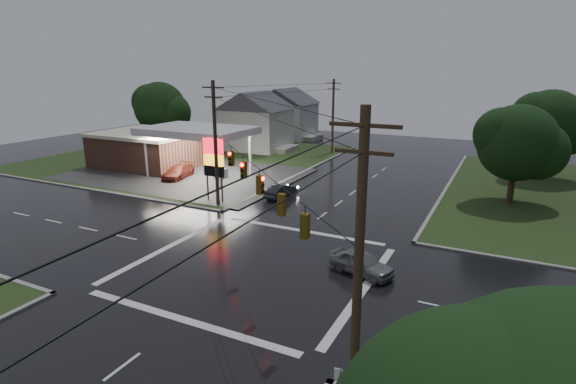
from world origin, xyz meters
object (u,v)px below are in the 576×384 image
at_px(utility_pole_se, 358,271).
at_px(utility_pole_n, 333,115).
at_px(house_near, 256,120).
at_px(tree_nw_behind, 161,108).
at_px(house_far, 286,113).
at_px(tree_ne_far, 551,123).
at_px(tree_ne_near, 519,143).
at_px(car_north, 281,191).
at_px(pylon_sign, 214,159).
at_px(gas_station, 157,147).
at_px(car_crossing, 362,263).
at_px(car_pump, 178,172).
at_px(utility_pole_nw, 215,143).

relative_size(utility_pole_se, utility_pole_n, 1.05).
xyz_separation_m(house_near, tree_nw_behind, (-12.89, -6.01, 1.77)).
distance_m(house_far, tree_ne_far, 41.57).
xyz_separation_m(utility_pole_n, tree_ne_far, (26.65, -4.01, 0.71)).
bearing_deg(tree_ne_near, utility_pole_se, -98.38).
bearing_deg(car_north, house_near, -47.98).
bearing_deg(house_far, utility_pole_n, -38.77).
bearing_deg(tree_nw_behind, pylon_sign, -39.87).
height_order(house_near, tree_nw_behind, tree_nw_behind).
bearing_deg(car_north, house_far, -57.43).
distance_m(gas_station, car_crossing, 36.60).
xyz_separation_m(gas_station, car_pump, (6.20, -3.61, -1.81)).
relative_size(tree_nw_behind, tree_ne_near, 1.11).
height_order(utility_pole_nw, car_crossing, utility_pole_nw).
distance_m(utility_pole_nw, car_north, 8.05).
distance_m(utility_pole_n, house_far, 16.00).
bearing_deg(pylon_sign, utility_pole_se, -45.00).
bearing_deg(car_north, utility_pole_nw, 59.33).
height_order(house_near, tree_ne_far, tree_ne_far).
relative_size(utility_pole_se, car_north, 2.83).
height_order(house_far, car_north, house_far).
xyz_separation_m(utility_pole_nw, utility_pole_se, (19.00, -19.00, 0.00)).
bearing_deg(car_north, pylon_sign, 46.29).
relative_size(utility_pole_n, tree_ne_far, 1.07).
bearing_deg(tree_ne_far, car_north, -139.48).
height_order(gas_station, utility_pole_n, utility_pole_n).
xyz_separation_m(gas_station, pylon_sign, (15.18, -9.20, 1.46)).
bearing_deg(tree_ne_far, utility_pole_se, -99.98).
xyz_separation_m(utility_pole_se, car_crossing, (-3.24, 11.41, -5.02)).
bearing_deg(car_crossing, pylon_sign, 80.66).
bearing_deg(tree_ne_far, utility_pole_nw, -137.41).
bearing_deg(pylon_sign, gas_station, 148.78).
bearing_deg(car_pump, house_far, 82.33).
height_order(utility_pole_n, tree_ne_far, utility_pole_n).
bearing_deg(tree_ne_far, utility_pole_n, 171.45).
relative_size(house_far, tree_nw_behind, 1.10).
distance_m(house_near, car_crossing, 43.77).
relative_size(utility_pole_se, car_crossing, 2.69).
bearing_deg(tree_ne_near, tree_nw_behind, 170.53).
distance_m(utility_pole_se, tree_ne_near, 31.83).
relative_size(house_near, car_crossing, 2.70).
distance_m(utility_pole_n, car_north, 24.33).
height_order(car_crossing, car_pump, car_pump).
distance_m(utility_pole_n, tree_ne_far, 26.96).
distance_m(tree_nw_behind, car_crossing, 49.26).
bearing_deg(tree_ne_far, house_far, 160.29).
relative_size(utility_pole_se, tree_nw_behind, 1.10).
bearing_deg(pylon_sign, tree_ne_near, 25.01).
relative_size(utility_pole_se, house_far, 1.00).
distance_m(house_far, car_crossing, 54.16).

